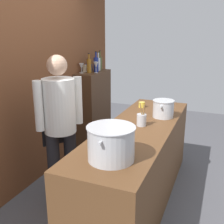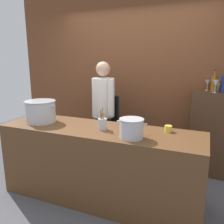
{
  "view_description": "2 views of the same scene",
  "coord_description": "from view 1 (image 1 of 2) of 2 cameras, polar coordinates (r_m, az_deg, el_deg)",
  "views": [
    {
      "loc": [
        -2.65,
        -0.78,
        1.89
      ],
      "look_at": [
        0.18,
        0.38,
        0.97
      ],
      "focal_mm": 43.78,
      "sensor_mm": 36.0,
      "label": 1
    },
    {
      "loc": [
        1.13,
        -2.3,
        1.69
      ],
      "look_at": [
        0.0,
        0.39,
        1.02
      ],
      "focal_mm": 36.62,
      "sensor_mm": 36.0,
      "label": 2
    }
  ],
  "objects": [
    {
      "name": "ground_plane",
      "position": [
        3.35,
        5.1,
        -17.75
      ],
      "size": [
        8.0,
        8.0,
        0.0
      ],
      "primitive_type": "plane",
      "color": "#4C4C51"
    },
    {
      "name": "brick_back_panel",
      "position": [
        3.46,
        -17.23,
        9.44
      ],
      "size": [
        4.4,
        0.1,
        3.0
      ],
      "primitive_type": "cube",
      "color": "brown",
      "rests_on": "ground_plane"
    },
    {
      "name": "prep_counter",
      "position": [
        3.12,
        5.32,
        -10.91
      ],
      "size": [
        2.4,
        0.7,
        0.9
      ],
      "primitive_type": "cube",
      "color": "brown",
      "rests_on": "ground_plane"
    },
    {
      "name": "bar_cabinet",
      "position": [
        4.62,
        -3.9,
        0.7
      ],
      "size": [
        0.76,
        0.32,
        1.25
      ],
      "primitive_type": "cube",
      "color": "#472D1C",
      "rests_on": "ground_plane"
    },
    {
      "name": "chef",
      "position": [
        2.98,
        -10.83,
        -1.77
      ],
      "size": [
        0.46,
        0.41,
        1.66
      ],
      "rotation": [
        0.0,
        0.0,
        2.53
      ],
      "color": "black",
      "rests_on": "ground_plane"
    },
    {
      "name": "stockpot_large",
      "position": [
        2.16,
        -0.19,
        -6.54
      ],
      "size": [
        0.45,
        0.39,
        0.28
      ],
      "color": "#B7BABF",
      "rests_on": "prep_counter"
    },
    {
      "name": "stockpot_small",
      "position": [
        3.29,
        10.66,
        0.69
      ],
      "size": [
        0.32,
        0.25,
        0.2
      ],
      "color": "#B7BABF",
      "rests_on": "prep_counter"
    },
    {
      "name": "utensil_crock",
      "position": [
        2.96,
        6.2,
        -1.57
      ],
      "size": [
        0.1,
        0.1,
        0.26
      ],
      "color": "#B7BABF",
      "rests_on": "prep_counter"
    },
    {
      "name": "butter_jar",
      "position": [
        3.68,
        6.24,
        1.54
      ],
      "size": [
        0.08,
        0.08,
        0.07
      ],
      "primitive_type": "cylinder",
      "color": "yellow",
      "rests_on": "prep_counter"
    },
    {
      "name": "wine_bottle_clear",
      "position": [
        4.62,
        -2.85,
        10.05
      ],
      "size": [
        0.07,
        0.07,
        0.31
      ],
      "color": "silver",
      "rests_on": "bar_cabinet"
    },
    {
      "name": "wine_bottle_olive",
      "position": [
        4.74,
        -2.51,
        10.27
      ],
      "size": [
        0.07,
        0.07,
        0.32
      ],
      "color": "#475123",
      "rests_on": "bar_cabinet"
    },
    {
      "name": "wine_bottle_amber",
      "position": [
        4.37,
        -4.81,
        9.68
      ],
      "size": [
        0.07,
        0.07,
        0.3
      ],
      "color": "#8C5919",
      "rests_on": "bar_cabinet"
    },
    {
      "name": "wine_bottle_cobalt",
      "position": [
        4.46,
        -3.35,
        9.95
      ],
      "size": [
        0.08,
        0.08,
        0.33
      ],
      "color": "navy",
      "rests_on": "bar_cabinet"
    },
    {
      "name": "wine_glass_tall",
      "position": [
        4.35,
        -6.42,
        9.5
      ],
      "size": [
        0.08,
        0.08,
        0.15
      ],
      "color": "silver",
      "rests_on": "bar_cabinet"
    },
    {
      "name": "wine_glass_wide",
      "position": [
        4.34,
        -3.37,
        9.75
      ],
      "size": [
        0.08,
        0.08,
        0.18
      ],
      "color": "silver",
      "rests_on": "bar_cabinet"
    },
    {
      "name": "spice_tin_cream",
      "position": [
        4.46,
        -5.54,
        9.03
      ],
      "size": [
        0.07,
        0.07,
        0.11
      ],
      "primitive_type": "cube",
      "color": "beige",
      "rests_on": "bar_cabinet"
    },
    {
      "name": "spice_tin_navy",
      "position": [
        4.56,
        -4.86,
        9.23
      ],
      "size": [
        0.09,
        0.09,
        0.11
      ],
      "primitive_type": "cube",
      "color": "navy",
      "rests_on": "bar_cabinet"
    }
  ]
}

